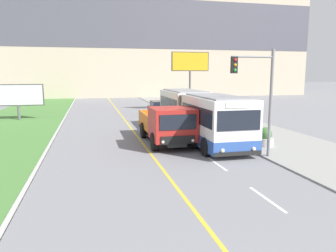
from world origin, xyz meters
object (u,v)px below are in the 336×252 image
Objects in this scene: city_bus at (198,115)px; traffic_light_mast at (259,89)px; planter_round_third at (210,118)px; planter_round_near at (265,138)px; planter_round_second at (232,126)px; billboard_large at (190,65)px; billboard_small at (18,96)px; dump_truck at (169,126)px; car_distant at (159,108)px.

city_bus is 6.39m from traffic_light_mast.
planter_round_third is (1.52, 10.89, -2.93)m from traffic_light_mast.
planter_round_second is (-0.12, 4.35, 0.04)m from planter_round_near.
billboard_large reaches higher than planter_round_third.
city_bus is 11.29× the size of planter_round_near.
billboard_small is 4.10× the size of planter_round_near.
billboard_large is (4.29, 15.81, 3.75)m from city_bus.
planter_round_second is at bearing -95.72° from billboard_large.
dump_truck is at bearing -110.97° from billboard_large.
car_distant is 0.78× the size of traffic_light_mast.
traffic_light_mast is at bearing -97.96° from planter_round_third.
traffic_light_mast reaches higher than city_bus.
dump_truck is 1.48× the size of billboard_small.
billboard_large is 5.59× the size of planter_round_second.
planter_round_near is at bearing -80.27° from car_distant.
planter_round_near is (16.49, -15.80, -1.70)m from billboard_small.
billboard_large is (4.28, 2.83, 4.61)m from car_distant.
traffic_light_mast reaches higher than dump_truck.
billboard_small is 3.79× the size of planter_round_second.
city_bus reaches higher than planter_round_second.
billboard_small reaches higher than planter_round_third.
planter_round_second is 4.35m from planter_round_third.
planter_round_second is at bearing 25.84° from dump_truck.
planter_round_third is at bearing 82.04° from traffic_light_mast.
car_distant reaches higher than planter_round_near.
city_bus is 2.29× the size of traffic_light_mast.
billboard_large is 6.05× the size of planter_round_near.
planter_round_second is (16.37, -11.44, -1.66)m from billboard_small.
billboard_large is 20.21m from planter_round_near.
planter_round_near is (5.42, -1.79, -0.64)m from dump_truck.
car_distant reaches higher than planter_round_second.
planter_round_third is (16.28, -7.09, -1.68)m from billboard_small.
city_bus is 2.94× the size of car_distant.
car_distant is 19.20m from traffic_light_mast.
city_bus is at bearing -90.07° from car_distant.
traffic_light_mast is 11.38m from planter_round_third.
billboard_large reaches higher than planter_round_second.
city_bus is 18.16m from billboard_small.
dump_truck is (-2.53, -1.99, -0.35)m from city_bus.
billboard_large is 16.02m from planter_round_second.
car_distant is at bearing 4.09° from billboard_small.
billboard_small reaches higher than planter_round_near.
billboard_large reaches higher than city_bus.
traffic_light_mast is 23.29m from billboard_small.
billboard_large reaches higher than planter_round_near.
planter_round_second is (-1.53, -15.24, -4.69)m from billboard_large.
traffic_light_mast is (1.14, -18.96, 2.84)m from car_distant.
planter_round_third is at bearing 61.49° from city_bus.
city_bus is 1.86× the size of dump_truck.
planter_round_third reaches higher than planter_round_near.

